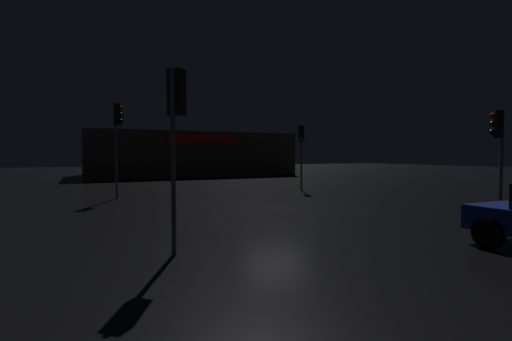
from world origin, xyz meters
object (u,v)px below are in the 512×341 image
at_px(store_building, 188,154).
at_px(traffic_signal_cross_left, 498,138).
at_px(traffic_signal_cross_right, 118,126).
at_px(traffic_signal_opposite, 301,142).
at_px(traffic_signal_main, 176,112).

bearing_deg(store_building, traffic_signal_cross_left, -84.68).
bearing_deg(traffic_signal_cross_right, traffic_signal_opposite, -0.60).
distance_m(store_building, traffic_signal_opposite, 19.76).
xyz_separation_m(traffic_signal_main, traffic_signal_opposite, (10.13, 11.08, -0.12)).
relative_size(traffic_signal_opposite, traffic_signal_cross_left, 1.05).
bearing_deg(traffic_signal_main, store_building, 74.43).
xyz_separation_m(store_building, traffic_signal_main, (-8.57, -30.76, 0.86)).
distance_m(traffic_signal_main, traffic_signal_opposite, 15.01).
height_order(traffic_signal_main, traffic_signal_opposite, traffic_signal_main).
height_order(traffic_signal_cross_left, traffic_signal_cross_right, traffic_signal_cross_right).
distance_m(store_building, traffic_signal_cross_right, 21.48).
distance_m(traffic_signal_opposite, traffic_signal_cross_right, 10.30).
distance_m(store_building, traffic_signal_cross_left, 30.61).
bearing_deg(traffic_signal_opposite, traffic_signal_main, -132.44).
height_order(traffic_signal_main, traffic_signal_cross_left, traffic_signal_main).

